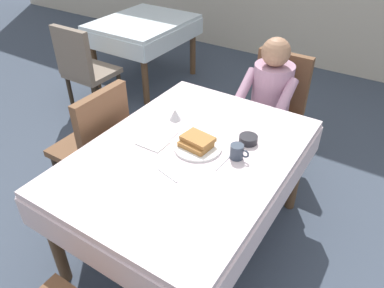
{
  "coord_description": "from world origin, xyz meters",
  "views": [
    {
      "loc": [
        0.93,
        -1.41,
        2.0
      ],
      "look_at": [
        0.01,
        0.02,
        0.79
      ],
      "focal_mm": 34.42,
      "sensor_mm": 36.0,
      "label": 1
    }
  ],
  "objects_px": {
    "cup_coffee": "(237,152)",
    "breakfast_stack": "(197,142)",
    "dining_table_main": "(188,164)",
    "chair_left_side": "(96,141)",
    "background_table_far": "(144,30)",
    "spoon_near_edge": "(168,175)",
    "syrup_pitcher": "(175,115)",
    "background_chair_empty": "(83,66)",
    "diner_person": "(269,96)",
    "fork_left_of_plate": "(169,139)",
    "plate_breakfast": "(198,147)",
    "chair_diner": "(275,104)",
    "knife_right_of_plate": "(225,160)",
    "bowl_butter": "(248,139)"
  },
  "relations": [
    {
      "from": "syrup_pitcher",
      "to": "fork_left_of_plate",
      "type": "bearing_deg",
      "value": -63.98
    },
    {
      "from": "plate_breakfast",
      "to": "cup_coffee",
      "type": "xyz_separation_m",
      "value": [
        0.23,
        0.04,
        0.03
      ]
    },
    {
      "from": "chair_left_side",
      "to": "spoon_near_edge",
      "type": "relative_size",
      "value": 6.2
    },
    {
      "from": "dining_table_main",
      "to": "background_table_far",
      "type": "xyz_separation_m",
      "value": [
        -1.8,
        1.81,
        -0.03
      ]
    },
    {
      "from": "plate_breakfast",
      "to": "syrup_pitcher",
      "type": "bearing_deg",
      "value": 147.07
    },
    {
      "from": "chair_diner",
      "to": "cup_coffee",
      "type": "relative_size",
      "value": 8.23
    },
    {
      "from": "chair_diner",
      "to": "breakfast_stack",
      "type": "height_order",
      "value": "chair_diner"
    },
    {
      "from": "plate_breakfast",
      "to": "spoon_near_edge",
      "type": "xyz_separation_m",
      "value": [
        -0.0,
        -0.29,
        -0.01
      ]
    },
    {
      "from": "chair_diner",
      "to": "cup_coffee",
      "type": "xyz_separation_m",
      "value": [
        0.18,
        -1.07,
        0.25
      ]
    },
    {
      "from": "fork_left_of_plate",
      "to": "background_table_far",
      "type": "distance_m",
      "value": 2.41
    },
    {
      "from": "knife_right_of_plate",
      "to": "syrup_pitcher",
      "type": "bearing_deg",
      "value": 68.17
    },
    {
      "from": "diner_person",
      "to": "background_chair_empty",
      "type": "relative_size",
      "value": 1.2
    },
    {
      "from": "plate_breakfast",
      "to": "bowl_butter",
      "type": "bearing_deg",
      "value": 43.5
    },
    {
      "from": "fork_left_of_plate",
      "to": "background_table_far",
      "type": "bearing_deg",
      "value": 40.83
    },
    {
      "from": "chair_left_side",
      "to": "knife_right_of_plate",
      "type": "bearing_deg",
      "value": -87.53
    },
    {
      "from": "spoon_near_edge",
      "to": "breakfast_stack",
      "type": "bearing_deg",
      "value": 104.22
    },
    {
      "from": "plate_breakfast",
      "to": "cup_coffee",
      "type": "distance_m",
      "value": 0.24
    },
    {
      "from": "cup_coffee",
      "to": "fork_left_of_plate",
      "type": "distance_m",
      "value": 0.43
    },
    {
      "from": "diner_person",
      "to": "spoon_near_edge",
      "type": "xyz_separation_m",
      "value": [
        -0.05,
        -1.25,
        0.07
      ]
    },
    {
      "from": "dining_table_main",
      "to": "breakfast_stack",
      "type": "xyz_separation_m",
      "value": [
        0.02,
        0.06,
        0.13
      ]
    },
    {
      "from": "cup_coffee",
      "to": "background_chair_empty",
      "type": "bearing_deg",
      "value": 159.73
    },
    {
      "from": "dining_table_main",
      "to": "background_chair_empty",
      "type": "xyz_separation_m",
      "value": [
        -1.8,
        0.86,
        -0.12
      ]
    },
    {
      "from": "knife_right_of_plate",
      "to": "background_chair_empty",
      "type": "height_order",
      "value": "background_chair_empty"
    },
    {
      "from": "breakfast_stack",
      "to": "knife_right_of_plate",
      "type": "height_order",
      "value": "breakfast_stack"
    },
    {
      "from": "chair_diner",
      "to": "cup_coffee",
      "type": "height_order",
      "value": "chair_diner"
    },
    {
      "from": "dining_table_main",
      "to": "background_table_far",
      "type": "distance_m",
      "value": 2.55
    },
    {
      "from": "knife_right_of_plate",
      "to": "background_chair_empty",
      "type": "relative_size",
      "value": 0.22
    },
    {
      "from": "background_table_far",
      "to": "chair_left_side",
      "type": "bearing_deg",
      "value": -60.37
    },
    {
      "from": "diner_person",
      "to": "spoon_near_edge",
      "type": "relative_size",
      "value": 7.47
    },
    {
      "from": "chair_left_side",
      "to": "cup_coffee",
      "type": "distance_m",
      "value": 1.06
    },
    {
      "from": "chair_left_side",
      "to": "syrup_pitcher",
      "type": "distance_m",
      "value": 0.62
    },
    {
      "from": "dining_table_main",
      "to": "syrup_pitcher",
      "type": "bearing_deg",
      "value": 136.59
    },
    {
      "from": "plate_breakfast",
      "to": "breakfast_stack",
      "type": "distance_m",
      "value": 0.04
    },
    {
      "from": "chair_diner",
      "to": "fork_left_of_plate",
      "type": "height_order",
      "value": "chair_diner"
    },
    {
      "from": "spoon_near_edge",
      "to": "diner_person",
      "type": "bearing_deg",
      "value": 101.09
    },
    {
      "from": "plate_breakfast",
      "to": "knife_right_of_plate",
      "type": "relative_size",
      "value": 1.4
    },
    {
      "from": "chair_diner",
      "to": "chair_left_side",
      "type": "relative_size",
      "value": 1.0
    },
    {
      "from": "fork_left_of_plate",
      "to": "background_chair_empty",
      "type": "xyz_separation_m",
      "value": [
        -1.64,
        0.82,
        -0.21
      ]
    },
    {
      "from": "cup_coffee",
      "to": "breakfast_stack",
      "type": "bearing_deg",
      "value": -170.26
    },
    {
      "from": "dining_table_main",
      "to": "chair_left_side",
      "type": "distance_m",
      "value": 0.78
    },
    {
      "from": "chair_diner",
      "to": "dining_table_main",
      "type": "bearing_deg",
      "value": 86.28
    },
    {
      "from": "knife_right_of_plate",
      "to": "plate_breakfast",
      "type": "bearing_deg",
      "value": 85.62
    },
    {
      "from": "chair_left_side",
      "to": "knife_right_of_plate",
      "type": "height_order",
      "value": "chair_left_side"
    },
    {
      "from": "syrup_pitcher",
      "to": "background_table_far",
      "type": "relative_size",
      "value": 0.07
    },
    {
      "from": "syrup_pitcher",
      "to": "background_chair_empty",
      "type": "relative_size",
      "value": 0.09
    },
    {
      "from": "chair_left_side",
      "to": "background_table_far",
      "type": "distance_m",
      "value": 2.09
    },
    {
      "from": "breakfast_stack",
      "to": "spoon_near_edge",
      "type": "relative_size",
      "value": 1.28
    },
    {
      "from": "dining_table_main",
      "to": "chair_left_side",
      "type": "xyz_separation_m",
      "value": [
        -0.77,
        0.0,
        -0.12
      ]
    },
    {
      "from": "breakfast_stack",
      "to": "spoon_near_edge",
      "type": "bearing_deg",
      "value": -89.32
    },
    {
      "from": "chair_diner",
      "to": "background_chair_empty",
      "type": "distance_m",
      "value": 1.9
    }
  ]
}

